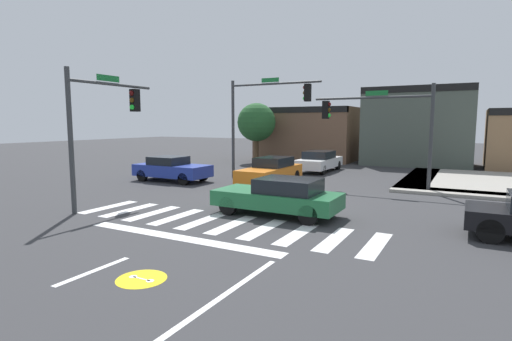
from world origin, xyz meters
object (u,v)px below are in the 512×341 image
roadside_tree (257,123)px  car_blue (172,169)px  car_orange (271,171)px  traffic_signal_southwest (103,115)px  car_white (319,161)px  traffic_signal_northwest (264,109)px  car_green (280,196)px  traffic_signal_northeast (380,119)px

roadside_tree → car_blue: bearing=-86.2°
car_orange → roadside_tree: (-6.50, 10.38, 2.62)m
roadside_tree → traffic_signal_southwest: bearing=-80.5°
car_white → car_orange: car_orange is taller
traffic_signal_northwest → roadside_tree: bearing=120.8°
car_green → car_orange: car_orange is taller
car_orange → traffic_signal_northwest: bearing=-142.6°
car_blue → car_orange: bearing=13.5°
car_white → traffic_signal_southwest: bearing=-13.5°
roadside_tree → car_orange: bearing=-58.0°
traffic_signal_northwest → traffic_signal_northeast: 6.67m
traffic_signal_northwest → traffic_signal_northeast: traffic_signal_northwest is taller
car_green → car_blue: bearing=-27.7°
car_blue → car_orange: car_orange is taller
traffic_signal_northeast → car_orange: size_ratio=1.23×
traffic_signal_northwest → car_white: bearing=73.1°
traffic_signal_northeast → car_orange: (-5.27, -1.69, -2.79)m
traffic_signal_southwest → car_green: size_ratio=1.17×
traffic_signal_northwest → car_blue: 6.38m
traffic_signal_southwest → car_blue: size_ratio=1.20×
traffic_signal_northeast → roadside_tree: traffic_signal_northeast is taller
car_blue → traffic_signal_northeast: bearing=15.6°
car_blue → roadside_tree: roadside_tree is taller
car_blue → roadside_tree: 12.07m
car_white → car_green: (3.16, -13.19, -0.02)m
traffic_signal_northwest → traffic_signal_southwest: 10.07m
traffic_signal_southwest → roadside_tree: size_ratio=1.07×
car_green → car_orange: (-3.38, 6.14, 0.05)m
car_green → car_orange: 7.01m
traffic_signal_northeast → car_white: size_ratio=1.23×
car_white → car_blue: (-5.93, -8.43, -0.00)m
traffic_signal_northwest → car_blue: size_ratio=1.34×
traffic_signal_northeast → car_green: bearing=76.4°
traffic_signal_northeast → traffic_signal_southwest: bearing=48.4°
roadside_tree → car_white: bearing=-26.3°
car_blue → car_green: size_ratio=0.97×
traffic_signal_northeast → car_white: (-5.05, 5.36, -2.83)m
traffic_signal_southwest → car_blue: bearing=19.1°
car_blue → roadside_tree: (-0.79, 11.75, 2.65)m
roadside_tree → traffic_signal_northwest: bearing=-59.2°
traffic_signal_northwest → car_orange: size_ratio=1.23×
car_blue → car_white: bearing=54.9°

